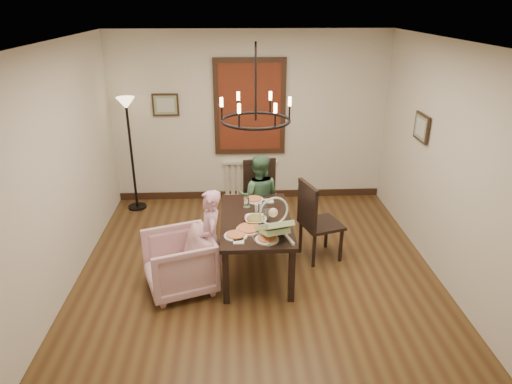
{
  "coord_description": "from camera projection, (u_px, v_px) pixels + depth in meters",
  "views": [
    {
      "loc": [
        -0.26,
        -4.85,
        3.21
      ],
      "look_at": [
        -0.01,
        0.24,
        1.05
      ],
      "focal_mm": 32.0,
      "sensor_mm": 36.0,
      "label": 1
    }
  ],
  "objects": [
    {
      "name": "room_shell",
      "position": [
        256.0,
        161.0,
        5.51
      ],
      "size": [
        4.51,
        5.0,
        2.81
      ],
      "color": "#533A1C",
      "rests_on": "ground"
    },
    {
      "name": "dining_table",
      "position": [
        256.0,
        225.0,
        5.65
      ],
      "size": [
        0.86,
        1.53,
        0.72
      ],
      "rotation": [
        0.0,
        0.0,
        0.0
      ],
      "color": "black",
      "rests_on": "room_shell"
    },
    {
      "name": "chair_far",
      "position": [
        263.0,
        199.0,
        6.58
      ],
      "size": [
        0.56,
        0.56,
        1.1
      ],
      "primitive_type": null,
      "rotation": [
        0.0,
        0.0,
        0.18
      ],
      "color": "black",
      "rests_on": "room_shell"
    },
    {
      "name": "chair_right",
      "position": [
        322.0,
        220.0,
        5.96
      ],
      "size": [
        0.61,
        0.61,
        1.1
      ],
      "primitive_type": null,
      "rotation": [
        0.0,
        0.0,
        1.88
      ],
      "color": "black",
      "rests_on": "room_shell"
    },
    {
      "name": "armchair",
      "position": [
        179.0,
        263.0,
        5.36
      ],
      "size": [
        0.98,
        0.97,
        0.71
      ],
      "primitive_type": "imported",
      "rotation": [
        0.0,
        0.0,
        -1.24
      ],
      "color": "#D9A6B9",
      "rests_on": "room_shell"
    },
    {
      "name": "elderly_woman",
      "position": [
        211.0,
        247.0,
        5.38
      ],
      "size": [
        0.29,
        0.4,
        1.02
      ],
      "primitive_type": "imported",
      "rotation": [
        0.0,
        0.0,
        -1.44
      ],
      "color": "#D697B4",
      "rests_on": "room_shell"
    },
    {
      "name": "seated_man",
      "position": [
        259.0,
        204.0,
        6.5
      ],
      "size": [
        0.55,
        0.45,
        1.03
      ],
      "primitive_type": "imported",
      "rotation": [
        0.0,
        0.0,
        3.01
      ],
      "color": "#457553",
      "rests_on": "room_shell"
    },
    {
      "name": "baby_bouncer",
      "position": [
        274.0,
        224.0,
        5.12
      ],
      "size": [
        0.5,
        0.58,
        0.33
      ],
      "primitive_type": null,
      "rotation": [
        0.0,
        0.0,
        0.29
      ],
      "color": "#B6D996",
      "rests_on": "dining_table"
    },
    {
      "name": "salad_bowl",
      "position": [
        256.0,
        219.0,
        5.51
      ],
      "size": [
        0.32,
        0.32,
        0.08
      ],
      "primitive_type": "imported",
      "color": "white",
      "rests_on": "dining_table"
    },
    {
      "name": "pizza_platter",
      "position": [
        249.0,
        229.0,
        5.33
      ],
      "size": [
        0.3,
        0.3,
        0.04
      ],
      "primitive_type": "cylinder",
      "color": "tan",
      "rests_on": "dining_table"
    },
    {
      "name": "drinking_glass",
      "position": [
        266.0,
        214.0,
        5.56
      ],
      "size": [
        0.07,
        0.07,
        0.14
      ],
      "primitive_type": "cylinder",
      "color": "silver",
      "rests_on": "dining_table"
    },
    {
      "name": "window_blinds",
      "position": [
        250.0,
        107.0,
        7.36
      ],
      "size": [
        1.0,
        0.03,
        1.4
      ],
      "primitive_type": "cube",
      "color": "maroon",
      "rests_on": "room_shell"
    },
    {
      "name": "radiator",
      "position": [
        250.0,
        179.0,
        7.87
      ],
      "size": [
        0.92,
        0.12,
        0.62
      ],
      "primitive_type": null,
      "color": "silver",
      "rests_on": "room_shell"
    },
    {
      "name": "picture_back",
      "position": [
        166.0,
        105.0,
        7.29
      ],
      "size": [
        0.42,
        0.03,
        0.36
      ],
      "primitive_type": "cube",
      "color": "black",
      "rests_on": "room_shell"
    },
    {
      "name": "picture_right",
      "position": [
        421.0,
        127.0,
        6.01
      ],
      "size": [
        0.03,
        0.42,
        0.36
      ],
      "primitive_type": "cube",
      "rotation": [
        0.0,
        0.0,
        1.57
      ],
      "color": "black",
      "rests_on": "room_shell"
    },
    {
      "name": "floor_lamp",
      "position": [
        132.0,
        156.0,
        7.26
      ],
      "size": [
        0.3,
        0.3,
        1.8
      ],
      "primitive_type": null,
      "color": "black",
      "rests_on": "room_shell"
    },
    {
      "name": "chandelier",
      "position": [
        256.0,
        120.0,
        5.14
      ],
      "size": [
        0.8,
        0.8,
        0.04
      ],
      "primitive_type": "torus",
      "color": "black",
      "rests_on": "room_shell"
    }
  ]
}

